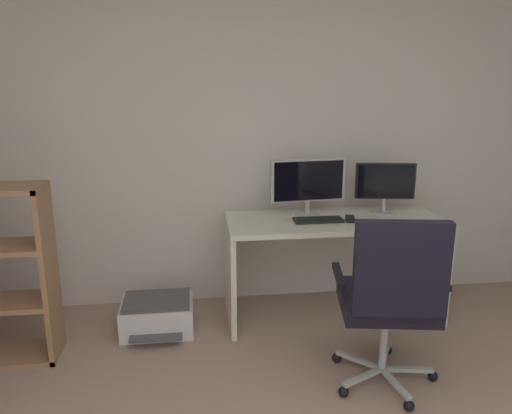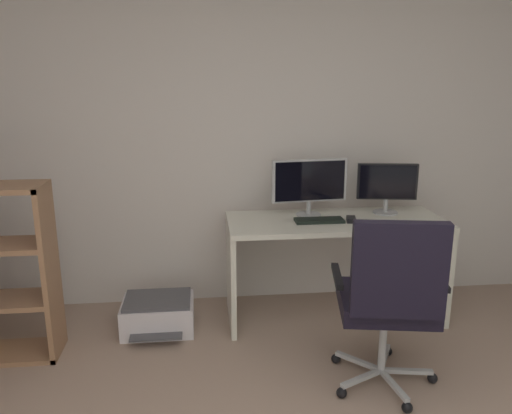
{
  "view_description": "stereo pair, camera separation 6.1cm",
  "coord_description": "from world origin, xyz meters",
  "px_view_note": "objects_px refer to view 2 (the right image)",
  "views": [
    {
      "loc": [
        -0.51,
        -1.18,
        1.75
      ],
      "look_at": [
        -0.11,
        1.91,
        0.93
      ],
      "focal_mm": 35.8,
      "sensor_mm": 36.0,
      "label": 1
    },
    {
      "loc": [
        -0.45,
        -1.19,
        1.75
      ],
      "look_at": [
        -0.11,
        1.91,
        0.93
      ],
      "focal_mm": 35.8,
      "sensor_mm": 36.0,
      "label": 2
    }
  ],
  "objects_px": {
    "computer_mouse": "(351,219)",
    "office_chair": "(390,295)",
    "keyboard": "(319,220)",
    "monitor_main": "(309,183)",
    "monitor_secondary": "(387,184)",
    "printer": "(158,314)",
    "desk": "(335,245)"
  },
  "relations": [
    {
      "from": "desk",
      "to": "monitor_main",
      "type": "height_order",
      "value": "monitor_main"
    },
    {
      "from": "monitor_secondary",
      "to": "computer_mouse",
      "type": "distance_m",
      "value": 0.42
    },
    {
      "from": "monitor_main",
      "to": "keyboard",
      "type": "height_order",
      "value": "monitor_main"
    },
    {
      "from": "office_chair",
      "to": "computer_mouse",
      "type": "bearing_deg",
      "value": 87.59
    },
    {
      "from": "desk",
      "to": "office_chair",
      "type": "bearing_deg",
      "value": -86.93
    },
    {
      "from": "monitor_secondary",
      "to": "office_chair",
      "type": "height_order",
      "value": "monitor_secondary"
    },
    {
      "from": "desk",
      "to": "printer",
      "type": "height_order",
      "value": "desk"
    },
    {
      "from": "keyboard",
      "to": "monitor_secondary",
      "type": "bearing_deg",
      "value": 17.32
    },
    {
      "from": "monitor_secondary",
      "to": "office_chair",
      "type": "distance_m",
      "value": 1.19
    },
    {
      "from": "computer_mouse",
      "to": "office_chair",
      "type": "xyz_separation_m",
      "value": [
        -0.04,
        -0.88,
        -0.18
      ]
    },
    {
      "from": "monitor_main",
      "to": "monitor_secondary",
      "type": "distance_m",
      "value": 0.58
    },
    {
      "from": "monitor_secondary",
      "to": "keyboard",
      "type": "distance_m",
      "value": 0.6
    },
    {
      "from": "desk",
      "to": "monitor_secondary",
      "type": "relative_size",
      "value": 3.55
    },
    {
      "from": "keyboard",
      "to": "monitor_main",
      "type": "bearing_deg",
      "value": 103.18
    },
    {
      "from": "keyboard",
      "to": "computer_mouse",
      "type": "relative_size",
      "value": 3.4
    },
    {
      "from": "keyboard",
      "to": "printer",
      "type": "height_order",
      "value": "keyboard"
    },
    {
      "from": "printer",
      "to": "keyboard",
      "type": "bearing_deg",
      "value": 1.15
    },
    {
      "from": "monitor_main",
      "to": "office_chair",
      "type": "bearing_deg",
      "value": -78.13
    },
    {
      "from": "desk",
      "to": "monitor_secondary",
      "type": "xyz_separation_m",
      "value": [
        0.41,
        0.12,
        0.41
      ]
    },
    {
      "from": "monitor_secondary",
      "to": "printer",
      "type": "bearing_deg",
      "value": -173.47
    },
    {
      "from": "computer_mouse",
      "to": "desk",
      "type": "bearing_deg",
      "value": 152.74
    },
    {
      "from": "desk",
      "to": "keyboard",
      "type": "xyz_separation_m",
      "value": [
        -0.13,
        -0.05,
        0.2
      ]
    },
    {
      "from": "printer",
      "to": "desk",
      "type": "bearing_deg",
      "value": 3.26
    },
    {
      "from": "monitor_main",
      "to": "keyboard",
      "type": "relative_size",
      "value": 1.63
    },
    {
      "from": "keyboard",
      "to": "computer_mouse",
      "type": "distance_m",
      "value": 0.22
    },
    {
      "from": "desk",
      "to": "printer",
      "type": "bearing_deg",
      "value": -176.74
    },
    {
      "from": "monitor_main",
      "to": "office_chair",
      "type": "xyz_separation_m",
      "value": [
        0.22,
        -1.07,
        -0.4
      ]
    },
    {
      "from": "desk",
      "to": "office_chair",
      "type": "xyz_separation_m",
      "value": [
        0.05,
        -0.95,
        0.04
      ]
    },
    {
      "from": "monitor_main",
      "to": "monitor_secondary",
      "type": "bearing_deg",
      "value": 0.01
    },
    {
      "from": "monitor_main",
      "to": "computer_mouse",
      "type": "relative_size",
      "value": 5.53
    },
    {
      "from": "desk",
      "to": "monitor_secondary",
      "type": "distance_m",
      "value": 0.59
    },
    {
      "from": "desk",
      "to": "monitor_main",
      "type": "bearing_deg",
      "value": 145.5
    }
  ]
}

